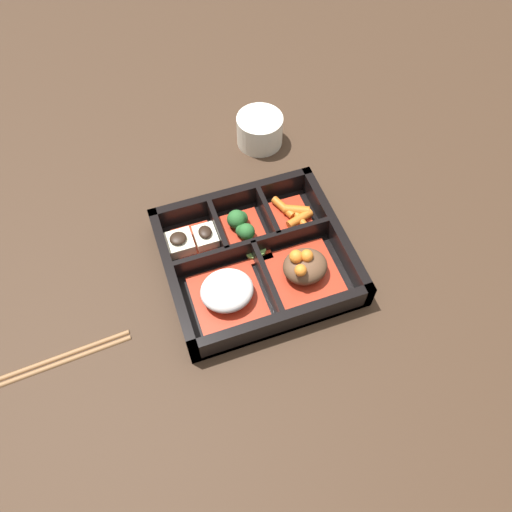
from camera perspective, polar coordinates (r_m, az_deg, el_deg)
ground_plane at (r=0.78m, az=0.00°, el=-0.99°), size 3.00×3.00×0.00m
bento_base at (r=0.77m, az=0.00°, el=-0.80°), size 0.27×0.25×0.01m
bento_rim at (r=0.76m, az=-0.09°, el=0.19°), size 0.27×0.25×0.05m
bowl_stew at (r=0.74m, az=5.56°, el=-1.32°), size 0.10×0.10×0.06m
bowl_rice at (r=0.72m, az=-3.32°, el=-4.12°), size 0.10×0.10×0.04m
bowl_carrots at (r=0.81m, az=4.25°, el=4.75°), size 0.06×0.08×0.02m
bowl_greens at (r=0.79m, az=-1.64°, el=3.54°), size 0.06×0.07×0.04m
bowl_tofu at (r=0.78m, az=-7.42°, el=1.72°), size 0.08×0.07×0.03m
bowl_pickles at (r=0.78m, az=0.25°, el=0.67°), size 0.04×0.04×0.01m
tea_cup at (r=0.93m, az=0.42°, el=14.26°), size 0.08×0.08×0.06m
chopsticks at (r=0.76m, az=-22.55°, el=-11.23°), size 0.23×0.03×0.01m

